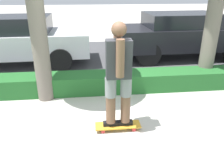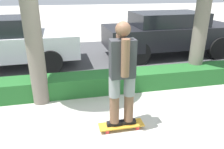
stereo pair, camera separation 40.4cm
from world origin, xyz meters
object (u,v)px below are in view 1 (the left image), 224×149
(parked_car_front, at_px, (17,39))
(parked_car_middle, at_px, (183,34))
(skater_person, at_px, (118,74))
(skateboard, at_px, (118,125))

(parked_car_front, distance_m, parked_car_middle, 5.47)
(skater_person, xyz_separation_m, parked_car_front, (-2.68, 3.82, -0.23))
(skateboard, bearing_deg, parked_car_middle, 55.25)
(parked_car_front, relative_size, parked_car_middle, 0.94)
(skateboard, xyz_separation_m, parked_car_front, (-2.68, 3.82, 0.73))
(skater_person, distance_m, parked_car_front, 4.68)
(skateboard, distance_m, skater_person, 0.96)
(skateboard, relative_size, parked_car_front, 0.18)
(skateboard, height_order, parked_car_front, parked_car_front)
(skateboard, relative_size, parked_car_middle, 0.17)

